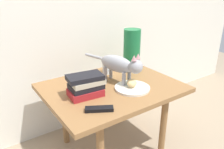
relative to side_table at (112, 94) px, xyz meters
The scene contains 9 objects.
ground_plane 0.44m from the side_table, ahead, with size 6.00×6.00×0.00m, color gray.
side_table is the anchor object (origin of this frame).
plate 0.15m from the side_table, 55.12° to the right, with size 0.23×0.23×0.01m, color silver.
bread_roll 0.17m from the side_table, 53.57° to the right, with size 0.08×0.06×0.05m, color #E0BC7A.
cat 0.20m from the side_table, ahead, with size 0.17×0.47×0.23m.
book_stack 0.24m from the side_table, behind, with size 0.22×0.15×0.13m.
green_vase 0.41m from the side_table, 29.58° to the left, with size 0.13×0.13×0.31m, color #196B38.
candle_jar 0.25m from the side_table, 64.69° to the left, with size 0.07×0.07×0.08m.
tv_remote 0.33m from the side_table, 136.68° to the right, with size 0.15×0.04×0.02m, color black.
Camera 1 is at (-0.76, -1.10, 1.13)m, focal length 35.87 mm.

